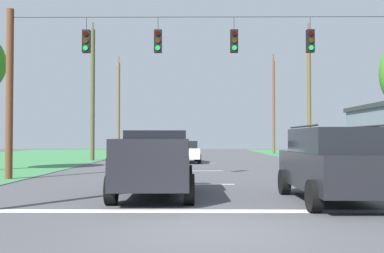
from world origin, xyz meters
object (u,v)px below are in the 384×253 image
object	(u,v)px
distant_car_crossing_white	(185,151)
utility_pole_mid_left	(93,92)
utility_pole_mid_right	(309,93)
utility_pole_far_right	(274,105)
utility_pole_far_left	(119,107)
overhead_signal_span	(199,83)
suv_black	(334,163)
pickup_truck	(155,163)

from	to	relation	value
distant_car_crossing_white	utility_pole_mid_left	world-z (taller)	utility_pole_mid_left
utility_pole_mid_right	utility_pole_far_right	size ratio (longest dim) A/B	0.97
utility_pole_mid_right	utility_pole_far_left	bearing A→B (deg)	142.74
overhead_signal_span	utility_pole_mid_right	distance (m)	17.86
overhead_signal_span	utility_pole_far_left	xyz separation A→B (m)	(-8.31, 28.47, 1.03)
suv_black	utility_pole_mid_left	xyz separation A→B (m)	(-11.50, 21.44, 4.14)
suv_black	pickup_truck	bearing A→B (deg)	163.44
utility_pole_mid_left	utility_pole_far_left	distance (m)	13.41
utility_pole_far_right	utility_pole_mid_left	bearing A→B (deg)	-138.03
utility_pole_far_right	utility_pole_mid_left	size ratio (longest dim) A/B	1.04
utility_pole_far_right	utility_pole_far_left	distance (m)	16.79
distant_car_crossing_white	overhead_signal_span	bearing A→B (deg)	-85.87
pickup_truck	utility_pole_mid_left	xyz separation A→B (m)	(-6.58, 19.98, 4.23)
utility_pole_mid_right	utility_pole_far_left	world-z (taller)	utility_pole_mid_right
utility_pole_far_right	utility_pole_mid_right	bearing A→B (deg)	-89.27
pickup_truck	utility_pole_mid_left	size ratio (longest dim) A/B	0.52
suv_black	utility_pole_far_left	world-z (taller)	utility_pole_far_left
distant_car_crossing_white	utility_pole_far_left	world-z (taller)	utility_pole_far_left
overhead_signal_span	pickup_truck	distance (m)	5.94
utility_pole_far_right	suv_black	bearing A→B (deg)	-97.69
utility_pole_far_left	suv_black	bearing A→B (deg)	-71.22
utility_pole_mid_right	utility_pole_mid_left	size ratio (longest dim) A/B	1.01
overhead_signal_span	distant_car_crossing_white	world-z (taller)	overhead_signal_span
overhead_signal_span	utility_pole_far_right	size ratio (longest dim) A/B	1.48
suv_black	distant_car_crossing_white	size ratio (longest dim) A/B	1.09
distant_car_crossing_white	utility_pole_far_right	distance (m)	20.17
utility_pole_far_right	overhead_signal_span	bearing A→B (deg)	-105.79
overhead_signal_span	suv_black	size ratio (longest dim) A/B	3.36
distant_car_crossing_white	suv_black	bearing A→B (deg)	-76.76
distant_car_crossing_white	utility_pole_far_right	world-z (taller)	utility_pole_far_right
pickup_truck	utility_pole_mid_right	world-z (taller)	utility_pole_mid_right
pickup_truck	suv_black	size ratio (longest dim) A/B	1.13
suv_black	distant_car_crossing_white	xyz separation A→B (m)	(-4.45, 18.89, -0.27)
overhead_signal_span	utility_pole_mid_right	xyz separation A→B (m)	(8.61, 15.60, 1.14)
pickup_truck	utility_pole_far_left	world-z (taller)	utility_pole_far_left
distant_car_crossing_white	utility_pole_far_left	xyz separation A→B (m)	(-7.40, 15.95, 4.25)
utility_pole_mid_right	utility_pole_far_left	distance (m)	21.26
distant_car_crossing_white	utility_pole_far_right	size ratio (longest dim) A/B	0.40
overhead_signal_span	distant_car_crossing_white	bearing A→B (deg)	94.13
suv_black	utility_pole_mid_left	size ratio (longest dim) A/B	0.46
pickup_truck	utility_pole_far_right	size ratio (longest dim) A/B	0.50
utility_pole_mid_left	utility_pole_far_right	bearing A→B (deg)	41.97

